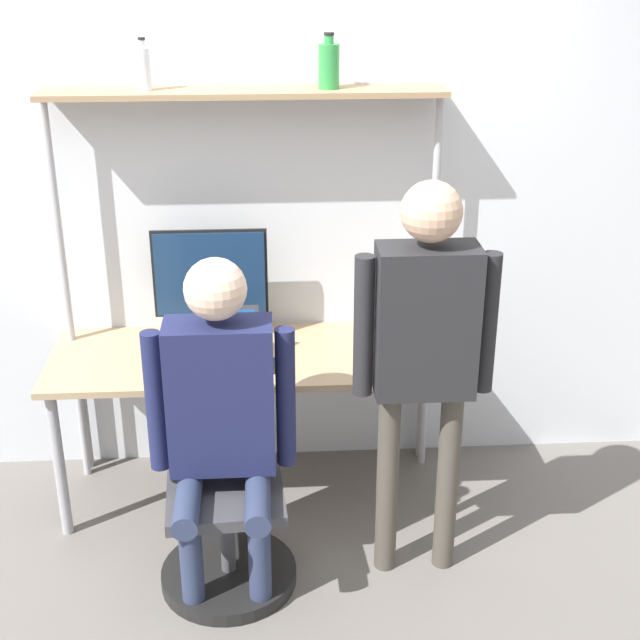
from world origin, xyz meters
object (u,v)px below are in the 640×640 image
Objects in this scene: cell_phone at (278,365)px; bottle_green at (329,65)px; person_seated at (221,405)px; office_chair at (226,519)px; laptop at (227,350)px; person_standing at (425,336)px; monitor at (210,280)px; bottle_clear at (144,68)px.

bottle_green is at bearing 54.55° from cell_phone.
cell_phone is 0.56m from person_seated.
office_chair is (-0.23, -0.46, -0.47)m from cell_phone.
laptop is 1.26× the size of bottle_green.
person_seated is at bearing -118.88° from bottle_green.
bottle_green is (-0.31, 0.79, 0.90)m from person_standing.
laptop reaches higher than office_chair.
laptop is 1.29m from bottle_green.
person_standing is at bearing 4.32° from person_seated.
bottle_green reaches higher than person_standing.
person_standing is at bearing -41.59° from monitor.
bottle_green reaches higher than office_chair.
cell_phone is 0.09× the size of person_standing.
person_standing is 1.24m from bottle_green.
laptop is 0.55m from person_seated.
monitor is 2.48× the size of bottle_clear.
bottle_clear is at bearing 109.45° from person_seated.
person_seated is (-0.00, -0.55, 0.03)m from laptop.
monitor is 1.08m from office_chair.
office_chair is at bearing -85.13° from monitor.
monitor is 1.84× the size of laptop.
person_seated is (0.00, -0.04, 0.56)m from office_chair.
cell_phone is (0.22, -0.04, -0.06)m from laptop.
person_standing is 7.33× the size of bottle_green.
person_seated is 6.17× the size of bottle_green.
cell_phone is 0.79m from person_standing.
cell_phone is at bearing -33.22° from bottle_clear.
bottle_green reaches higher than laptop.
cell_phone is 0.17× the size of office_chair.
cell_phone is at bearing 63.88° from office_chair.
person_standing is at bearing -38.80° from cell_phone.
laptop is 1.24m from bottle_clear.
monitor is 2.33× the size of bottle_green.
cell_phone is 0.70× the size of bottle_clear.
person_standing is 7.82× the size of bottle_clear.
office_chair is 0.64× the size of person_seated.
cell_phone is at bearing 66.12° from person_seated.
bottle_clear is (-0.30, 0.81, 1.69)m from office_chair.
person_seated is at bearing -85.20° from monitor.
office_chair is 0.56m from person_seated.
cell_phone is at bearing -125.45° from bottle_green.
monitor reaches higher than cell_phone.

